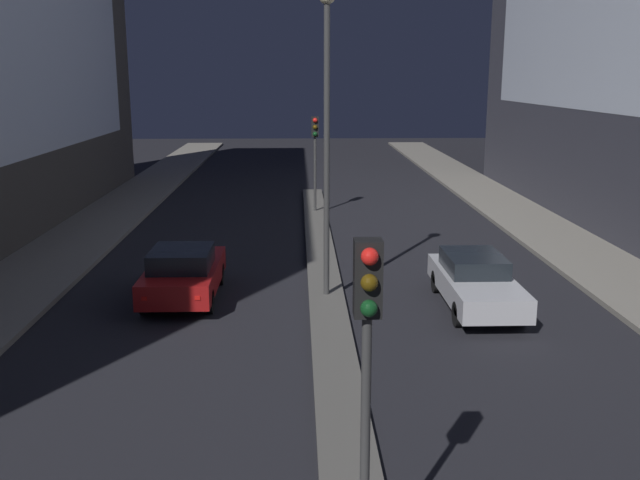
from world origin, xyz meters
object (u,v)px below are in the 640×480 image
object	(u,v)px
street_lamp	(327,103)
traffic_light_mid	(315,142)
traffic_light_near	(367,334)
car_left_lane	(184,273)
car_right_lane	(475,281)

from	to	relation	value
street_lamp	traffic_light_mid	bearing A→B (deg)	90.00
street_lamp	traffic_light_near	bearing A→B (deg)	-90.00
street_lamp	car_left_lane	world-z (taller)	street_lamp
traffic_light_near	car_right_lane	xyz separation A→B (m)	(3.99, 10.56, -2.52)
traffic_light_near	street_lamp	xyz separation A→B (m)	(0.00, 11.40, 2.16)
traffic_light_mid	street_lamp	size ratio (longest dim) A/B	0.51
traffic_light_mid	traffic_light_near	bearing A→B (deg)	-90.00
traffic_light_mid	car_right_lane	bearing A→B (deg)	-73.42
traffic_light_mid	street_lamp	world-z (taller)	street_lamp
traffic_light_near	car_left_lane	bearing A→B (deg)	109.09
traffic_light_mid	car_left_lane	size ratio (longest dim) A/B	0.97
traffic_light_near	car_right_lane	size ratio (longest dim) A/B	0.90
street_lamp	car_left_lane	size ratio (longest dim) A/B	1.90
street_lamp	car_right_lane	bearing A→B (deg)	-11.87
car_left_lane	car_right_lane	world-z (taller)	car_left_lane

